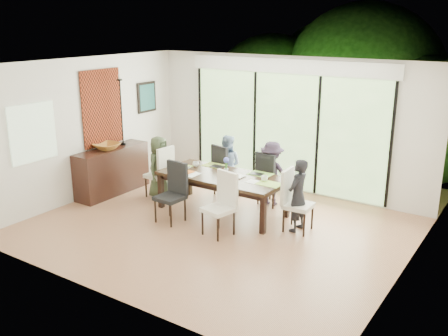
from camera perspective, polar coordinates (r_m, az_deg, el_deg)
The scene contains 62 objects.
floor at distance 8.41m, azimuth -0.95°, elevation -6.98°, with size 6.00×5.00×0.01m, color brown.
ceiling at distance 7.74m, azimuth -1.05°, elevation 11.74°, with size 6.00×5.00×0.01m, color white.
wall_back at distance 10.08m, azimuth 7.15°, elevation 4.97°, with size 6.00×0.02×2.70m, color silver.
wall_front at distance 6.16m, azimuth -14.37°, elevation -3.00°, with size 6.00×0.02×2.70m, color silver.
wall_left at distance 9.94m, azimuth -15.48°, elevation 4.34°, with size 0.02×5.00×2.70m, color silver.
wall_right at distance 6.79m, azimuth 20.42°, elevation -1.69°, with size 0.02×5.00×2.70m, color silver.
glass_doors at distance 10.08m, azimuth 7.01°, elevation 4.10°, with size 4.20×0.02×2.30m, color #598C3F.
blinds_header at distance 9.87m, azimuth 7.26°, elevation 11.48°, with size 4.40×0.06×0.28m, color white.
mullion_a at distance 11.14m, azimuth -2.73°, elevation 5.41°, with size 0.05×0.04×2.30m, color black.
mullion_b at distance 10.39m, azimuth 3.53°, elevation 4.57°, with size 0.05×0.04×2.30m, color black.
mullion_c at distance 9.78m, azimuth 10.65°, elevation 3.56°, with size 0.05×0.04×2.30m, color black.
mullion_d at distance 9.35m, azimuth 18.55°, elevation 2.37°, with size 0.05×0.04×2.30m, color black.
side_window at distance 9.16m, azimuth -21.01°, elevation 3.78°, with size 0.02×0.90×1.00m, color #8CAD7F.
deck at distance 11.21m, azimuth 8.94°, elevation -1.31°, with size 6.00×1.80×0.10m, color brown.
rail_top at distance 11.76m, azimuth 10.71°, elevation 2.48°, with size 6.00×0.08×0.06m, color brown.
foliage_left at distance 13.23m, azimuth 5.42°, elevation 8.19°, with size 3.20×3.20×3.20m, color #14380F.
foliage_mid at distance 12.87m, azimuth 15.52°, elevation 9.05°, with size 4.00×4.00×4.00m, color #14380F.
foliage_right at distance 11.74m, azimuth 22.41°, elevation 5.05°, with size 2.80×2.80×2.80m, color #14380F.
foliage_far at distance 13.88m, azimuth 12.45°, elevation 9.02°, with size 3.60×3.60×3.60m, color #14380F.
table_top at distance 8.88m, azimuth -0.19°, elevation -0.94°, with size 2.27×1.04×0.06m, color black.
table_apron at distance 8.91m, azimuth -0.19°, elevation -1.46°, with size 2.08×0.85×0.09m, color black.
table_leg_fl at distance 9.30m, azimuth -7.22°, elevation -2.58°, with size 0.09×0.09×0.65m, color black.
table_leg_fr at distance 8.13m, azimuth 4.49°, elevation -5.36°, with size 0.09×0.09×0.65m, color black.
table_leg_bl at distance 9.93m, azimuth -3.99°, elevation -1.23°, with size 0.09×0.09×0.65m, color black.
table_leg_br at distance 8.84m, azimuth 7.22°, elevation -3.59°, with size 0.09×0.09×0.65m, color black.
chair_left_end at distance 9.81m, azimuth -7.49°, elevation -0.37°, with size 0.44×0.44×1.04m, color beige, non-canonical shape.
chair_right_end at distance 8.24m, azimuth 8.53°, elevation -3.74°, with size 0.44×0.44×1.04m, color silver, non-canonical shape.
chair_far_left at distance 9.85m, azimuth 0.38°, elevation -0.15°, with size 0.44×0.44×1.04m, color black, non-canonical shape.
chair_far_right at distance 9.36m, azimuth 5.51°, elevation -1.13°, with size 0.44×0.44×1.04m, color black, non-canonical shape.
chair_near_left at distance 8.56m, azimuth -6.22°, elevation -2.87°, with size 0.44×0.44×1.04m, color black, non-canonical shape.
chair_near_right at distance 7.99m, azimuth -0.67°, elevation -4.21°, with size 0.44×0.44×1.04m, color white, non-canonical shape.
person_left_end at distance 9.77m, azimuth -7.42°, elevation 0.12°, with size 0.57×0.36×1.22m, color #38452E.
person_right_end at distance 8.22m, azimuth 8.44°, elevation -3.12°, with size 0.57×0.36×1.22m, color black.
person_far_left at distance 9.81m, azimuth 0.32°, elevation 0.32°, with size 0.57×0.36×1.22m, color #7890AE.
person_far_right at distance 9.32m, azimuth 5.47°, elevation -0.63°, with size 0.57×0.36×1.22m, color #2A2030.
placemat_left at distance 9.41m, azimuth -5.00°, elevation 0.21°, with size 0.42×0.30×0.01m, color #8BA73B.
placemat_right at distance 8.41m, azimuth 5.20°, elevation -1.81°, with size 0.42×0.30×0.01m, color #8DB841.
placemat_far_l at distance 9.43m, azimuth -1.11°, elevation 0.31°, with size 0.42×0.30×0.01m, color #8EA83C.
placemat_far_r at distance 8.93m, azimuth 4.18°, elevation -0.69°, with size 0.42×0.30×0.01m, color #7FBD43.
placemat_paper at distance 8.95m, azimuth -4.19°, elevation -0.64°, with size 0.42×0.30×0.01m, color white.
tablet_far_l at distance 9.34m, azimuth -0.78°, elevation 0.19°, with size 0.25×0.17×0.01m, color black.
tablet_far_r at distance 8.91m, azimuth 3.74°, elevation -0.67°, with size 0.23×0.16×0.01m, color black.
papers at distance 8.48m, azimuth 3.56°, elevation -1.62°, with size 0.28×0.21×0.00m, color white.
platter_base at distance 8.95m, azimuth -4.19°, elevation -0.56°, with size 0.25×0.25×0.02m, color white.
platter_snacks at distance 8.94m, azimuth -4.19°, elevation -0.45°, with size 0.19×0.19×0.01m, color #CD5B18.
vase at distance 8.87m, azimuth 0.26°, elevation -0.39°, with size 0.08×0.08×0.11m, color silver.
hyacinth_stems at distance 8.84m, azimuth 0.26°, elevation 0.32°, with size 0.04×0.04×0.15m, color #337226.
hyacinth_blooms at distance 8.81m, azimuth 0.26°, elevation 0.91°, with size 0.10×0.10×0.10m, color #505AC8.
laptop at distance 9.28m, azimuth -4.90°, elevation 0.02°, with size 0.31×0.20×0.02m, color silver.
cup_a at distance 9.37m, azimuth -3.24°, elevation 0.44°, with size 0.12×0.12×0.09m, color white.
cup_b at distance 8.70m, azimuth 0.27°, elevation -0.82°, with size 0.09×0.09×0.09m, color white.
cup_c at distance 8.55m, azimuth 4.65°, elevation -1.19°, with size 0.12×0.12×0.09m, color white.
book at distance 8.78m, azimuth 1.35°, elevation -0.90°, with size 0.16×0.21×0.02m, color white.
sideboard at distance 10.21m, azimuth -12.65°, elevation -0.29°, with size 0.46×1.64×0.93m, color black.
bowl at distance 10.01m, azimuth -13.25°, elevation 2.43°, with size 0.49×0.49×0.12m, color #935B20.
candlestick_base at distance 10.32m, azimuth -11.43°, elevation 2.75°, with size 0.10×0.10×0.04m, color black.
candlestick_shaft at distance 10.19m, azimuth -11.64°, elevation 6.28°, with size 0.02×0.02×1.29m, color black.
candlestick_pan at distance 10.10m, azimuth -11.85°, elevation 9.84°, with size 0.10×0.10×0.03m, color black.
candle at distance 10.09m, azimuth -11.87°, elevation 10.19°, with size 0.04×0.04×0.10m, color silver.
tapestry at distance 10.11m, azimuth -13.78°, elevation 6.68°, with size 0.02×1.00×1.50m, color maroon.
art_frame at distance 11.01m, azimuth -8.83°, elevation 8.00°, with size 0.03×0.55×0.65m, color black.
art_canvas at distance 11.00m, azimuth -8.75°, elevation 8.00°, with size 0.01×0.45×0.55m, color #184C4D.
Camera 1 is at (4.38, -6.35, 3.36)m, focal length 40.00 mm.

